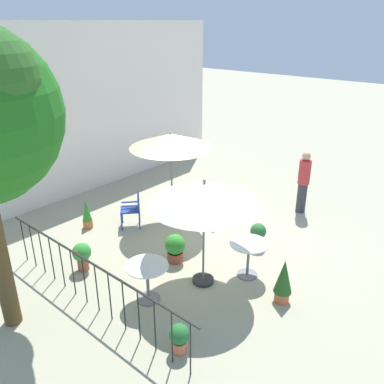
{
  "coord_description": "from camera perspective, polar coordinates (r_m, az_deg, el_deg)",
  "views": [
    {
      "loc": [
        -6.76,
        -5.33,
        4.93
      ],
      "look_at": [
        0.0,
        0.48,
        1.09
      ],
      "focal_mm": 37.2,
      "sensor_mm": 36.0,
      "label": 1
    }
  ],
  "objects": [
    {
      "name": "potted_plant_1",
      "position": [
        10.54,
        -14.84,
        -3.14
      ],
      "size": [
        0.25,
        0.25,
        0.77
      ],
      "color": "#BF6B3B",
      "rests_on": "ground"
    },
    {
      "name": "potted_plant_5",
      "position": [
        9.49,
        9.45,
        -5.93
      ],
      "size": [
        0.37,
        0.37,
        0.6
      ],
      "color": "#CF6E3C",
      "rests_on": "ground"
    },
    {
      "name": "potted_plant_2",
      "position": [
        8.84,
        -15.51,
        -8.62
      ],
      "size": [
        0.4,
        0.4,
        0.64
      ],
      "color": "#9D5239",
      "rests_on": "ground"
    },
    {
      "name": "patio_umbrella_0",
      "position": [
        9.85,
        -3.05,
        7.23
      ],
      "size": [
        2.06,
        2.06,
        2.47
      ],
      "color": "#2D2D2D",
      "rests_on": "ground"
    },
    {
      "name": "potted_plant_6",
      "position": [
        6.75,
        -1.85,
        -20.08
      ],
      "size": [
        0.34,
        0.34,
        0.52
      ],
      "color": "#C86E4B",
      "rests_on": "ground"
    },
    {
      "name": "standing_person",
      "position": [
        11.25,
        15.69,
        1.47
      ],
      "size": [
        0.45,
        0.45,
        1.75
      ],
      "color": "#33333D",
      "rests_on": "ground"
    },
    {
      "name": "potted_plant_3",
      "position": [
        11.36,
        1.19,
        -0.83
      ],
      "size": [
        0.28,
        0.28,
        0.51
      ],
      "color": "#C36743",
      "rests_on": "ground"
    },
    {
      "name": "villa_facade",
      "position": [
        12.45,
        -15.66,
        11.11
      ],
      "size": [
        11.02,
        0.3,
        4.95
      ],
      "primitive_type": "cube",
      "color": "white",
      "rests_on": "ground"
    },
    {
      "name": "terrace_railing",
      "position": [
        7.59,
        -14.48,
        -11.54
      ],
      "size": [
        0.03,
        5.22,
        1.01
      ],
      "color": "black",
      "rests_on": "ground"
    },
    {
      "name": "patio_umbrella_1",
      "position": [
        7.4,
        1.76,
        -0.28
      ],
      "size": [
        2.18,
        2.18,
        2.26
      ],
      "color": "#2D2D2D",
      "rests_on": "ground"
    },
    {
      "name": "cafe_table_0",
      "position": [
        8.34,
        8.1,
        -8.64
      ],
      "size": [
        0.79,
        0.79,
        0.78
      ],
      "color": "silver",
      "rests_on": "ground"
    },
    {
      "name": "potted_plant_0",
      "position": [
        8.84,
        -2.45,
        -7.9
      ],
      "size": [
        0.45,
        0.45,
        0.65
      ],
      "color": "#974331",
      "rests_on": "ground"
    },
    {
      "name": "ground_plane",
      "position": [
        9.92,
        2.13,
        -6.49
      ],
      "size": [
        60.0,
        60.0,
        0.0
      ],
      "primitive_type": "plane",
      "color": "#A49F84"
    },
    {
      "name": "patio_chair_1",
      "position": [
        10.4,
        2.43,
        -1.67
      ],
      "size": [
        0.6,
        0.6,
        0.94
      ],
      "color": "silver",
      "rests_on": "ground"
    },
    {
      "name": "cafe_table_1",
      "position": [
        7.65,
        -6.42,
        -11.83
      ],
      "size": [
        0.81,
        0.81,
        0.78
      ],
      "color": "white",
      "rests_on": "ground"
    },
    {
      "name": "potted_plant_4",
      "position": [
        7.79,
        12.98,
        -12.16
      ],
      "size": [
        0.35,
        0.35,
        0.91
      ],
      "color": "#C1613D",
      "rests_on": "ground"
    },
    {
      "name": "patio_chair_0",
      "position": [
        10.31,
        -8.45,
        -2.23
      ],
      "size": [
        0.66,
        0.66,
        0.88
      ],
      "color": "#26409F",
      "rests_on": "ground"
    }
  ]
}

